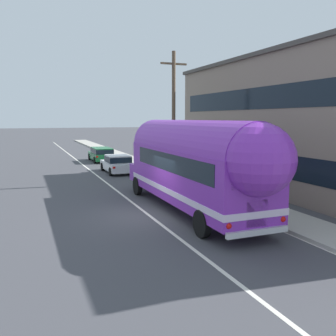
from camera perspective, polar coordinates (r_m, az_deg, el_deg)
ground_plane at (r=15.97m, az=-3.02°, el=-7.44°), size 300.00×300.00×0.00m
lane_markings at (r=27.76m, az=-7.47°, el=-0.93°), size 4.07×80.00×0.01m
sidewalk_slab at (r=26.85m, az=0.23°, el=-1.00°), size 2.16×90.00×0.15m
utility_pole at (r=24.11m, az=0.89°, el=8.36°), size 1.80×0.24×8.50m
painted_bus at (r=15.75m, az=4.38°, el=0.88°), size 2.60×12.34×4.12m
car_lead at (r=28.40m, az=-7.92°, el=0.75°), size 1.96×4.39×1.37m
car_second at (r=35.95m, az=-10.44°, el=2.26°), size 1.98×4.60×1.37m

